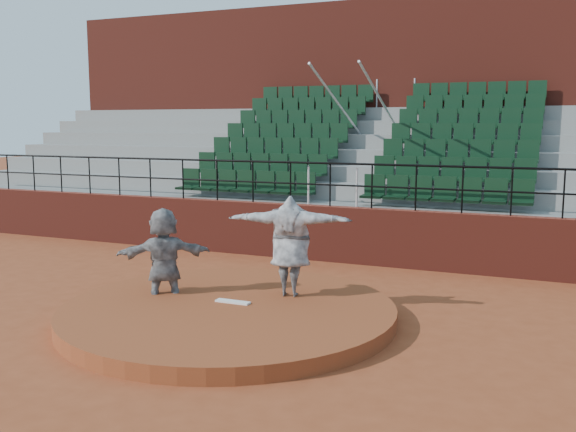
% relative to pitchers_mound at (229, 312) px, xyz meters
% --- Properties ---
extents(ground, '(90.00, 90.00, 0.00)m').
position_rel_pitchers_mound_xyz_m(ground, '(0.00, 0.00, -0.12)').
color(ground, brown).
rests_on(ground, ground).
extents(pitchers_mound, '(5.50, 5.50, 0.25)m').
position_rel_pitchers_mound_xyz_m(pitchers_mound, '(0.00, 0.00, 0.00)').
color(pitchers_mound, brown).
rests_on(pitchers_mound, ground).
extents(pitching_rubber, '(0.60, 0.15, 0.03)m').
position_rel_pitchers_mound_xyz_m(pitching_rubber, '(0.00, 0.15, 0.14)').
color(pitching_rubber, white).
rests_on(pitching_rubber, pitchers_mound).
extents(boundary_wall, '(24.00, 0.30, 1.30)m').
position_rel_pitchers_mound_xyz_m(boundary_wall, '(0.00, 5.00, 0.53)').
color(boundary_wall, maroon).
rests_on(boundary_wall, ground).
extents(wall_railing, '(24.04, 0.05, 1.03)m').
position_rel_pitchers_mound_xyz_m(wall_railing, '(0.00, 5.00, 1.90)').
color(wall_railing, black).
rests_on(wall_railing, boundary_wall).
extents(seating_deck, '(24.00, 5.97, 4.63)m').
position_rel_pitchers_mound_xyz_m(seating_deck, '(0.00, 8.64, 1.33)').
color(seating_deck, gray).
rests_on(seating_deck, ground).
extents(press_box_facade, '(24.00, 3.00, 7.10)m').
position_rel_pitchers_mound_xyz_m(press_box_facade, '(0.00, 12.60, 3.43)').
color(press_box_facade, maroon).
rests_on(press_box_facade, ground).
extents(pitcher, '(2.22, 1.01, 1.74)m').
position_rel_pitchers_mound_xyz_m(pitcher, '(0.70, 0.96, 1.00)').
color(pitcher, black).
rests_on(pitcher, pitchers_mound).
extents(fielder, '(1.63, 1.39, 1.77)m').
position_rel_pitchers_mound_xyz_m(fielder, '(-1.41, 0.25, 0.76)').
color(fielder, black).
rests_on(fielder, ground).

